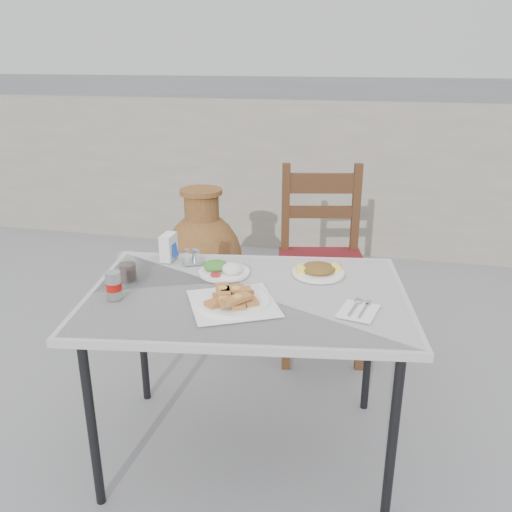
% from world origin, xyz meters
% --- Properties ---
extents(ground, '(80.00, 80.00, 0.00)m').
position_xyz_m(ground, '(0.00, 0.00, 0.00)').
color(ground, slate).
rests_on(ground, ground).
extents(cafe_table, '(1.29, 0.98, 0.72)m').
position_xyz_m(cafe_table, '(0.08, -0.09, 0.67)').
color(cafe_table, black).
rests_on(cafe_table, ground).
extents(pide_plate, '(0.40, 0.40, 0.06)m').
position_xyz_m(pide_plate, '(0.06, -0.20, 0.75)').
color(pide_plate, white).
rests_on(pide_plate, cafe_table).
extents(salad_rice_plate, '(0.21, 0.21, 0.05)m').
position_xyz_m(salad_rice_plate, '(-0.06, 0.06, 0.74)').
color(salad_rice_plate, white).
rests_on(salad_rice_plate, cafe_table).
extents(salad_chopped_plate, '(0.21, 0.21, 0.04)m').
position_xyz_m(salad_chopped_plate, '(0.31, 0.14, 0.74)').
color(salad_chopped_plate, white).
rests_on(salad_chopped_plate, cafe_table).
extents(soda_can, '(0.06, 0.06, 0.10)m').
position_xyz_m(soda_can, '(-0.37, -0.26, 0.77)').
color(soda_can, silver).
rests_on(soda_can, cafe_table).
extents(cola_glass, '(0.07, 0.07, 0.11)m').
position_xyz_m(cola_glass, '(-0.41, -0.08, 0.77)').
color(cola_glass, white).
rests_on(cola_glass, cafe_table).
extents(napkin_holder, '(0.06, 0.09, 0.11)m').
position_xyz_m(napkin_holder, '(-0.33, 0.16, 0.78)').
color(napkin_holder, white).
rests_on(napkin_holder, cafe_table).
extents(condiment_caddy, '(0.11, 0.10, 0.06)m').
position_xyz_m(condiment_caddy, '(-0.22, 0.14, 0.74)').
color(condiment_caddy, silver).
rests_on(condiment_caddy, cafe_table).
extents(cutlery_napkin, '(0.15, 0.18, 0.01)m').
position_xyz_m(cutlery_napkin, '(0.49, -0.15, 0.72)').
color(cutlery_napkin, white).
rests_on(cutlery_napkin, cafe_table).
extents(chair, '(0.53, 0.53, 1.01)m').
position_xyz_m(chair, '(0.25, 0.83, 0.52)').
color(chair, '#341F0E').
rests_on(chair, ground).
extents(terracotta_urn, '(0.47, 0.47, 0.83)m').
position_xyz_m(terracotta_urn, '(-0.47, 0.99, 0.38)').
color(terracotta_urn, brown).
rests_on(terracotta_urn, ground).
extents(back_wall, '(6.00, 0.25, 1.20)m').
position_xyz_m(back_wall, '(0.00, 2.50, 0.60)').
color(back_wall, gray).
rests_on(back_wall, ground).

